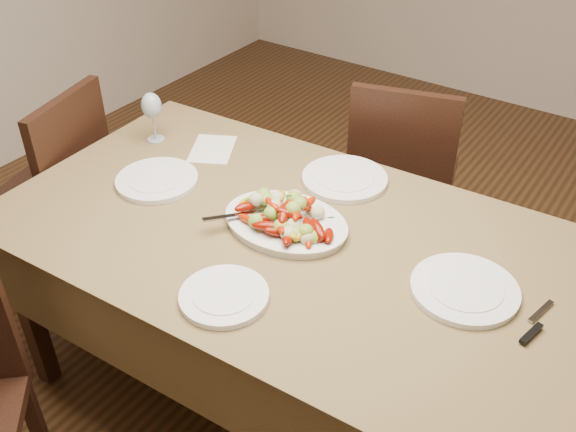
{
  "coord_description": "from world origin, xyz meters",
  "views": [
    {
      "loc": [
        0.7,
        -1.21,
        1.95
      ],
      "look_at": [
        -0.19,
        0.08,
        0.82
      ],
      "focal_mm": 40.0,
      "sensor_mm": 36.0,
      "label": 1
    }
  ],
  "objects_px": {
    "plate_left": "(157,180)",
    "wine_glass": "(153,116)",
    "chair_far": "(404,175)",
    "dining_table": "(288,321)",
    "serving_platter": "(286,224)",
    "plate_right": "(465,289)",
    "plate_far": "(345,179)",
    "chair_left": "(45,197)",
    "plate_near": "(224,296)"
  },
  "relations": [
    {
      "from": "plate_left",
      "to": "wine_glass",
      "type": "relative_size",
      "value": 1.37
    },
    {
      "from": "dining_table",
      "to": "serving_platter",
      "type": "xyz_separation_m",
      "value": [
        -0.02,
        0.02,
        0.39
      ]
    },
    {
      "from": "chair_far",
      "to": "plate_right",
      "type": "height_order",
      "value": "chair_far"
    },
    {
      "from": "serving_platter",
      "to": "plate_right",
      "type": "distance_m",
      "value": 0.57
    },
    {
      "from": "dining_table",
      "to": "serving_platter",
      "type": "height_order",
      "value": "serving_platter"
    },
    {
      "from": "serving_platter",
      "to": "plate_near",
      "type": "distance_m",
      "value": 0.36
    },
    {
      "from": "serving_platter",
      "to": "plate_far",
      "type": "bearing_deg",
      "value": 87.53
    },
    {
      "from": "serving_platter",
      "to": "plate_far",
      "type": "height_order",
      "value": "serving_platter"
    },
    {
      "from": "chair_left",
      "to": "plate_right",
      "type": "xyz_separation_m",
      "value": [
        1.72,
        0.11,
        0.29
      ]
    },
    {
      "from": "chair_far",
      "to": "serving_platter",
      "type": "relative_size",
      "value": 2.43
    },
    {
      "from": "dining_table",
      "to": "plate_right",
      "type": "bearing_deg",
      "value": 5.35
    },
    {
      "from": "dining_table",
      "to": "plate_near",
      "type": "height_order",
      "value": "plate_near"
    },
    {
      "from": "plate_far",
      "to": "dining_table",
      "type": "bearing_deg",
      "value": -88.97
    },
    {
      "from": "plate_far",
      "to": "plate_left",
      "type": "bearing_deg",
      "value": -144.59
    },
    {
      "from": "dining_table",
      "to": "serving_platter",
      "type": "distance_m",
      "value": 0.39
    },
    {
      "from": "dining_table",
      "to": "plate_left",
      "type": "relative_size",
      "value": 6.55
    },
    {
      "from": "serving_platter",
      "to": "plate_left",
      "type": "bearing_deg",
      "value": -175.68
    },
    {
      "from": "dining_table",
      "to": "chair_left",
      "type": "bearing_deg",
      "value": -177.06
    },
    {
      "from": "dining_table",
      "to": "wine_glass",
      "type": "relative_size",
      "value": 8.98
    },
    {
      "from": "plate_right",
      "to": "plate_far",
      "type": "bearing_deg",
      "value": 151.55
    },
    {
      "from": "serving_platter",
      "to": "wine_glass",
      "type": "bearing_deg",
      "value": 166.28
    },
    {
      "from": "dining_table",
      "to": "plate_right",
      "type": "xyz_separation_m",
      "value": [
        0.55,
        0.05,
        0.39
      ]
    },
    {
      "from": "dining_table",
      "to": "chair_left",
      "type": "distance_m",
      "value": 1.18
    },
    {
      "from": "chair_left",
      "to": "wine_glass",
      "type": "distance_m",
      "value": 0.63
    },
    {
      "from": "chair_left",
      "to": "serving_platter",
      "type": "distance_m",
      "value": 1.19
    },
    {
      "from": "dining_table",
      "to": "chair_far",
      "type": "distance_m",
      "value": 0.93
    },
    {
      "from": "chair_far",
      "to": "chair_left",
      "type": "height_order",
      "value": "same"
    },
    {
      "from": "serving_platter",
      "to": "wine_glass",
      "type": "relative_size",
      "value": 1.91
    },
    {
      "from": "chair_far",
      "to": "plate_far",
      "type": "distance_m",
      "value": 0.65
    },
    {
      "from": "serving_platter",
      "to": "wine_glass",
      "type": "height_order",
      "value": "wine_glass"
    },
    {
      "from": "serving_platter",
      "to": "chair_far",
      "type": "bearing_deg",
      "value": 90.77
    },
    {
      "from": "chair_far",
      "to": "chair_left",
      "type": "distance_m",
      "value": 1.51
    },
    {
      "from": "plate_left",
      "to": "plate_right",
      "type": "bearing_deg",
      "value": 3.82
    },
    {
      "from": "dining_table",
      "to": "wine_glass",
      "type": "bearing_deg",
      "value": 165.36
    },
    {
      "from": "plate_right",
      "to": "plate_left",
      "type": "bearing_deg",
      "value": -176.18
    },
    {
      "from": "chair_far",
      "to": "dining_table",
      "type": "bearing_deg",
      "value": 75.97
    },
    {
      "from": "chair_left",
      "to": "plate_near",
      "type": "height_order",
      "value": "chair_left"
    },
    {
      "from": "serving_platter",
      "to": "plate_far",
      "type": "distance_m",
      "value": 0.34
    },
    {
      "from": "chair_left",
      "to": "serving_platter",
      "type": "height_order",
      "value": "chair_left"
    },
    {
      "from": "serving_platter",
      "to": "plate_near",
      "type": "bearing_deg",
      "value": -82.45
    },
    {
      "from": "plate_far",
      "to": "wine_glass",
      "type": "height_order",
      "value": "wine_glass"
    },
    {
      "from": "dining_table",
      "to": "wine_glass",
      "type": "distance_m",
      "value": 0.91
    },
    {
      "from": "chair_left",
      "to": "plate_near",
      "type": "bearing_deg",
      "value": 62.06
    },
    {
      "from": "chair_left",
      "to": "plate_left",
      "type": "bearing_deg",
      "value": 78.83
    },
    {
      "from": "plate_left",
      "to": "dining_table",
      "type": "bearing_deg",
      "value": 2.24
    },
    {
      "from": "chair_left",
      "to": "dining_table",
      "type": "bearing_deg",
      "value": 78.25
    },
    {
      "from": "plate_far",
      "to": "wine_glass",
      "type": "relative_size",
      "value": 1.44
    },
    {
      "from": "chair_left",
      "to": "plate_left",
      "type": "height_order",
      "value": "chair_left"
    },
    {
      "from": "plate_right",
      "to": "wine_glass",
      "type": "distance_m",
      "value": 1.31
    },
    {
      "from": "serving_platter",
      "to": "plate_right",
      "type": "bearing_deg",
      "value": 3.38
    }
  ]
}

